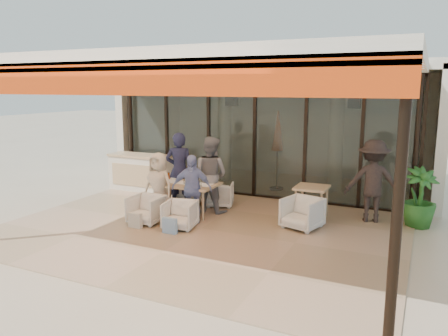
% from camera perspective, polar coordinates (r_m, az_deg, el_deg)
% --- Properties ---
extents(ground, '(70.00, 70.00, 0.00)m').
position_cam_1_polar(ground, '(9.12, -3.01, -8.02)').
color(ground, '#C6B293').
rests_on(ground, ground).
extents(terrace_floor, '(8.00, 6.00, 0.01)m').
position_cam_1_polar(terrace_floor, '(9.12, -3.01, -7.99)').
color(terrace_floor, tan).
rests_on(terrace_floor, ground).
extents(terrace_structure, '(8.00, 6.00, 3.40)m').
position_cam_1_polar(terrace_structure, '(8.42, -4.10, 12.88)').
color(terrace_structure, silver).
rests_on(terrace_structure, ground).
extents(glass_storefront, '(8.08, 0.10, 3.20)m').
position_cam_1_polar(glass_storefront, '(11.45, 4.04, 4.00)').
color(glass_storefront, '#9EADA3').
rests_on(glass_storefront, ground).
extents(interior_block, '(9.05, 3.62, 3.52)m').
position_cam_1_polar(interior_block, '(13.57, 7.68, 7.64)').
color(interior_block, silver).
rests_on(interior_block, ground).
extents(host_counter, '(1.85, 0.65, 1.04)m').
position_cam_1_polar(host_counter, '(12.51, -10.81, -0.55)').
color(host_counter, silver).
rests_on(host_counter, ground).
extents(dining_table, '(1.50, 0.90, 0.93)m').
position_cam_1_polar(dining_table, '(10.02, -5.09, -2.26)').
color(dining_table, tan).
rests_on(dining_table, ground).
extents(chair_far_left, '(0.81, 0.78, 0.70)m').
position_cam_1_polar(chair_far_left, '(11.10, -4.46, -2.78)').
color(chair_far_left, white).
rests_on(chair_far_left, ground).
extents(chair_far_right, '(0.79, 0.77, 0.65)m').
position_cam_1_polar(chair_far_right, '(10.72, -0.54, -3.35)').
color(chair_far_right, white).
rests_on(chair_far_right, ground).
extents(chair_near_left, '(0.67, 0.63, 0.68)m').
position_cam_1_polar(chair_near_left, '(9.55, -10.12, -5.19)').
color(chair_near_left, white).
rests_on(chair_near_left, ground).
extents(chair_near_right, '(0.73, 0.69, 0.65)m').
position_cam_1_polar(chair_near_right, '(9.11, -5.77, -5.96)').
color(chair_near_right, white).
rests_on(chair_near_right, ground).
extents(diner_navy, '(0.78, 0.64, 1.84)m').
position_cam_1_polar(diner_navy, '(10.55, -5.84, -0.31)').
color(diner_navy, '#181D35').
rests_on(diner_navy, ground).
extents(diner_grey, '(0.94, 0.77, 1.78)m').
position_cam_1_polar(diner_grey, '(10.16, -1.77, -0.88)').
color(diner_grey, slate).
rests_on(diner_grey, ground).
extents(diner_cream, '(0.76, 0.53, 1.48)m').
position_cam_1_polar(diner_cream, '(9.85, -8.52, -2.24)').
color(diner_cream, beige).
rests_on(diner_cream, ground).
extents(diner_periwinkle, '(0.94, 0.63, 1.49)m').
position_cam_1_polar(diner_periwinkle, '(9.42, -4.26, -2.72)').
color(diner_periwinkle, '#708ABB').
rests_on(diner_periwinkle, ground).
extents(tote_bag_cream, '(0.30, 0.10, 0.34)m').
position_cam_1_polar(tote_bag_cream, '(9.29, -11.52, -6.78)').
color(tote_bag_cream, silver).
rests_on(tote_bag_cream, ground).
extents(tote_bag_blue, '(0.30, 0.10, 0.34)m').
position_cam_1_polar(tote_bag_blue, '(8.83, -7.10, -7.57)').
color(tote_bag_blue, '#99BFD8').
rests_on(tote_bag_blue, ground).
extents(side_table, '(0.70, 0.70, 0.74)m').
position_cam_1_polar(side_table, '(9.83, 11.38, -2.98)').
color(side_table, tan).
rests_on(side_table, ground).
extents(side_chair, '(0.86, 0.83, 0.73)m').
position_cam_1_polar(side_chair, '(9.19, 10.18, -5.64)').
color(side_chair, white).
rests_on(side_chair, ground).
extents(standing_woman, '(1.28, 0.89, 1.81)m').
position_cam_1_polar(standing_woman, '(9.90, 18.86, -1.66)').
color(standing_woman, black).
rests_on(standing_woman, ground).
extents(potted_palm, '(0.97, 0.97, 1.26)m').
position_cam_1_polar(potted_palm, '(9.99, 24.16, -3.54)').
color(potted_palm, '#1E5919').
rests_on(potted_palm, ground).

